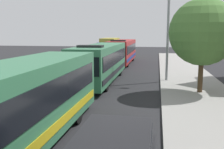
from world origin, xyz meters
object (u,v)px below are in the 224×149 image
(bus_second_in_line, at_px, (101,61))
(roadside_tree, at_px, (203,32))
(bus_lead, at_px, (14,106))
(bus_middle, at_px, (122,51))
(box_truck_oncoming, at_px, (109,47))
(streetlamp_mid, at_px, (168,18))

(bus_second_in_line, bearing_deg, roadside_tree, -25.10)
(bus_lead, bearing_deg, bus_middle, 90.00)
(bus_second_in_line, xyz_separation_m, roadside_tree, (7.45, -3.49, 2.40))
(box_truck_oncoming, bearing_deg, bus_second_in_line, -81.33)
(bus_second_in_line, xyz_separation_m, box_truck_oncoming, (-3.30, 21.66, 0.02))
(bus_lead, relative_size, bus_second_in_line, 1.00)
(bus_middle, bearing_deg, bus_lead, -90.00)
(bus_second_in_line, relative_size, bus_middle, 0.99)
(streetlamp_mid, bearing_deg, bus_middle, 113.30)
(bus_middle, xyz_separation_m, streetlamp_mid, (5.40, -12.53, 3.51))
(box_truck_oncoming, bearing_deg, roadside_tree, -66.86)
(bus_second_in_line, relative_size, streetlamp_mid, 1.43)
(bus_lead, relative_size, bus_middle, 0.98)
(roadside_tree, bearing_deg, bus_middle, 113.93)
(bus_lead, relative_size, box_truck_oncoming, 1.45)
(bus_middle, xyz_separation_m, box_truck_oncoming, (-3.30, 8.37, 0.02))
(streetlamp_mid, bearing_deg, bus_second_in_line, -171.94)
(bus_lead, height_order, box_truck_oncoming, bus_lead)
(streetlamp_mid, relative_size, roadside_tree, 1.37)
(bus_lead, distance_m, box_truck_oncoming, 35.52)
(box_truck_oncoming, xyz_separation_m, roadside_tree, (10.75, -25.15, 2.38))
(bus_middle, distance_m, streetlamp_mid, 14.09)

